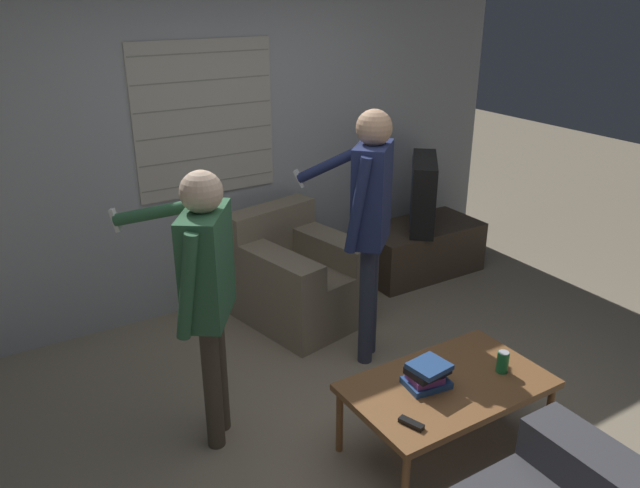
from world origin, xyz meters
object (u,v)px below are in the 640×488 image
person_left_standing (206,278)px  soda_can (503,362)px  coffee_table (447,388)px  armchair_beige (296,277)px  book_stack (427,375)px  tv (423,193)px  person_right_standing (370,208)px  spare_remote (411,423)px

person_left_standing → soda_can: bearing=-86.4°
coffee_table → armchair_beige: bearing=88.0°
person_left_standing → book_stack: (0.93, -0.72, -0.51)m
tv → soda_can: 2.27m
tv → book_stack: size_ratio=2.76×
person_left_standing → tv: bearing=-30.1°
person_left_standing → book_stack: bearing=-92.9°
tv → coffee_table: bearing=3.1°
coffee_table → soda_can: soda_can is taller
tv → person_right_standing: person_right_standing is taller
coffee_table → book_stack: (-0.12, 0.04, 0.11)m
armchair_beige → person_left_standing: person_left_standing is taller
armchair_beige → book_stack: bearing=72.6°
person_right_standing → spare_remote: (-0.58, -1.18, -0.66)m
person_left_standing → person_right_standing: size_ratio=0.92×
armchair_beige → book_stack: armchair_beige is taller
book_stack → person_right_standing: bearing=72.8°
armchair_beige → person_right_standing: size_ratio=0.60×
soda_can → book_stack: bearing=165.4°
armchair_beige → coffee_table: 1.78m
coffee_table → person_right_standing: person_right_standing is taller
tv → person_left_standing: person_left_standing is taller
armchair_beige → soda_can: 1.88m
book_stack → spare_remote: 0.36m
person_right_standing → book_stack: person_right_standing is taller
person_left_standing → soda_can: 1.69m
soda_can → coffee_table: bearing=166.9°
book_stack → tv: bearing=50.6°
book_stack → soda_can: (0.45, -0.12, -0.01)m
tv → spare_remote: 2.77m
armchair_beige → soda_can: bearing=86.7°
soda_can → spare_remote: soda_can is taller
tv → soda_can: (-1.08, -1.98, -0.26)m
soda_can → person_right_standing: bearing=97.7°
coffee_table → person_right_standing: bearing=79.8°
armchair_beige → coffee_table: (-0.06, -1.78, 0.06)m
tv → soda_can: bearing=10.9°
coffee_table → spare_remote: size_ratio=8.12×
coffee_table → person_left_standing: bearing=143.8°
coffee_table → tv: (1.41, 1.90, 0.36)m
armchair_beige → soda_can: size_ratio=8.32×
armchair_beige → tv: size_ratio=1.50×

